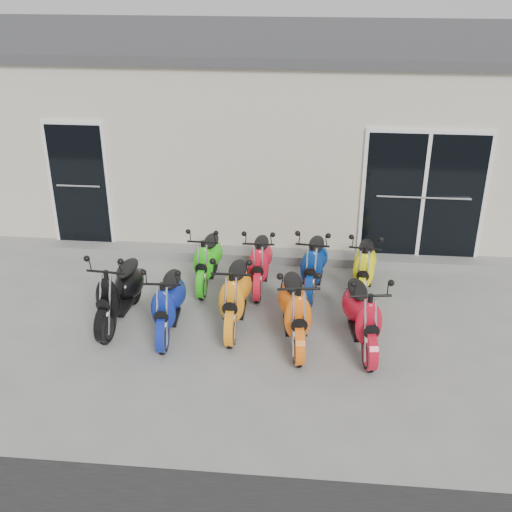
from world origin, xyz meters
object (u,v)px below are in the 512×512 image
object	(u,v)px
scooter_back_red	(260,255)
scooter_front_blue	(168,295)
scooter_front_red	(363,307)
scooter_back_blue	(314,257)
scooter_front_orange_a	(235,286)
scooter_front_black	(119,284)
scooter_front_orange_b	(295,300)
scooter_back_green	(208,253)
scooter_back_yellow	(365,259)

from	to	relation	value
scooter_back_red	scooter_front_blue	bearing A→B (deg)	-129.39
scooter_front_red	scooter_front_blue	bearing A→B (deg)	169.05
scooter_back_red	scooter_back_blue	xyz separation A→B (m)	(0.84, -0.04, 0.03)
scooter_front_orange_a	scooter_back_red	bearing A→B (deg)	77.43
scooter_front_black	scooter_back_blue	bearing A→B (deg)	28.75
scooter_front_black	scooter_front_red	size ratio (longest dim) A/B	1.01
scooter_back_blue	scooter_front_orange_b	bearing A→B (deg)	-93.75
scooter_back_green	scooter_front_orange_a	bearing A→B (deg)	-62.20
scooter_back_blue	scooter_front_red	bearing A→B (deg)	-61.11
scooter_back_blue	scooter_back_yellow	bearing A→B (deg)	7.61
scooter_front_red	scooter_front_black	bearing A→B (deg)	166.41
scooter_back_red	scooter_back_blue	bearing A→B (deg)	-3.48
scooter_front_orange_b	scooter_back_green	distance (m)	2.09
scooter_front_black	scooter_front_orange_b	bearing A→B (deg)	-0.96
scooter_back_yellow	scooter_back_red	bearing A→B (deg)	-173.83
scooter_front_orange_b	scooter_back_yellow	bearing A→B (deg)	48.47
scooter_front_blue	scooter_back_yellow	xyz separation A→B (m)	(2.76, 1.43, -0.02)
scooter_back_red	scooter_back_yellow	distance (m)	1.62
scooter_front_orange_b	scooter_front_red	distance (m)	0.89
scooter_front_red	scooter_back_blue	world-z (taller)	scooter_front_red
scooter_front_black	scooter_back_red	world-z (taller)	scooter_front_black
scooter_front_orange_a	scooter_back_green	bearing A→B (deg)	115.83
scooter_front_blue	scooter_back_red	distance (m)	1.83
scooter_front_orange_b	scooter_front_red	size ratio (longest dim) A/B	1.03
scooter_back_red	scooter_back_blue	world-z (taller)	scooter_back_blue
scooter_front_red	scooter_back_yellow	xyz separation A→B (m)	(0.12, 1.54, -0.05)
scooter_front_blue	scooter_back_green	bearing A→B (deg)	74.86
scooter_front_orange_b	scooter_back_red	world-z (taller)	scooter_front_orange_b
scooter_front_black	scooter_front_orange_b	world-z (taller)	scooter_front_orange_b
scooter_front_black	scooter_front_orange_b	size ratio (longest dim) A/B	0.97
scooter_back_red	scooter_front_orange_b	bearing A→B (deg)	-68.78
scooter_front_orange_a	scooter_back_yellow	distance (m)	2.20
scooter_front_black	scooter_front_blue	size ratio (longest dim) A/B	1.06
scooter_back_green	scooter_back_yellow	xyz separation A→B (m)	(2.45, -0.01, 0.01)
scooter_front_black	scooter_back_yellow	bearing A→B (deg)	24.34
scooter_front_blue	scooter_front_red	world-z (taller)	scooter_front_red
scooter_front_red	scooter_back_blue	xyz separation A→B (m)	(-0.66, 1.51, -0.03)
scooter_front_blue	scooter_back_blue	xyz separation A→B (m)	(1.98, 1.40, -0.00)
scooter_front_blue	scooter_back_yellow	size ratio (longest dim) A/B	1.04
scooter_front_black	scooter_front_orange_a	distance (m)	1.64
scooter_front_orange_a	scooter_front_red	world-z (taller)	scooter_front_orange_a
scooter_back_blue	scooter_back_green	bearing A→B (deg)	-176.27
scooter_front_black	scooter_front_orange_a	size ratio (longest dim) A/B	0.99
scooter_front_orange_a	scooter_back_red	world-z (taller)	scooter_front_orange_a
scooter_front_orange_b	scooter_back_red	distance (m)	1.62
scooter_back_green	scooter_back_yellow	size ratio (longest dim) A/B	0.99
scooter_front_black	scooter_back_green	xyz separation A→B (m)	(1.06, 1.25, -0.06)
scooter_back_green	scooter_back_red	world-z (taller)	scooter_back_red
scooter_back_red	scooter_back_yellow	world-z (taller)	scooter_back_yellow
scooter_front_blue	scooter_back_red	bearing A→B (deg)	48.53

